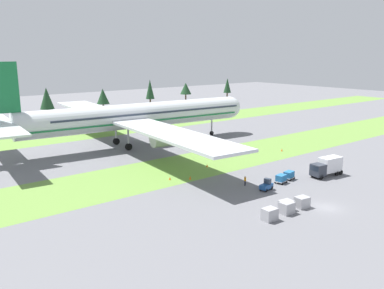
{
  "coord_description": "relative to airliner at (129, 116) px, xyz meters",
  "views": [
    {
      "loc": [
        -51.54,
        -32.51,
        22.81
      ],
      "look_at": [
        -0.08,
        32.9,
        4.0
      ],
      "focal_mm": 37.56,
      "sensor_mm": 36.0,
      "label": 1
    }
  ],
  "objects": [
    {
      "name": "baggage_tug",
      "position": [
        1.75,
        -43.9,
        -6.81
      ],
      "size": [
        2.79,
        1.75,
        1.97
      ],
      "rotation": [
        0.0,
        0.0,
        1.75
      ],
      "color": "#1E4C8E",
      "rests_on": "ground"
    },
    {
      "name": "uld_container_2",
      "position": [
        -2.89,
        -51.86,
        -6.87
      ],
      "size": [
        2.19,
        1.84,
        1.51
      ],
      "primitive_type": "cube",
      "rotation": [
        0.0,
        0.0,
        -0.13
      ],
      "color": "#A3A3A8",
      "rests_on": "ground"
    },
    {
      "name": "distant_tree_line",
      "position": [
        8.01,
        64.75,
        -0.98
      ],
      "size": [
        186.52,
        10.8,
        11.89
      ],
      "color": "#4C3823",
      "rests_on": "ground"
    },
    {
      "name": "cargo_dolly_lead",
      "position": [
        6.7,
        -43.0,
        -6.7
      ],
      "size": [
        2.43,
        1.87,
        1.55
      ],
      "rotation": [
        0.0,
        0.0,
        1.75
      ],
      "color": "#A3A3A8",
      "rests_on": "ground"
    },
    {
      "name": "taxiway_marker_2",
      "position": [
        -8.0,
        -29.01,
        -7.36
      ],
      "size": [
        0.44,
        0.44,
        0.53
      ],
      "primitive_type": "cone",
      "color": "orange",
      "rests_on": "ground"
    },
    {
      "name": "taxiway_marker_0",
      "position": [
        26.09,
        -27.23,
        -7.3
      ],
      "size": [
        0.44,
        0.44,
        0.65
      ],
      "primitive_type": "cone",
      "color": "orange",
      "rests_on": "ground"
    },
    {
      "name": "cargo_dolly_second",
      "position": [
        9.55,
        -42.47,
        -6.7
      ],
      "size": [
        2.43,
        1.87,
        1.55
      ],
      "rotation": [
        0.0,
        0.0,
        1.75
      ],
      "color": "#A3A3A8",
      "rests_on": "ground"
    },
    {
      "name": "taxiway_marker_1",
      "position": [
        -4.89,
        -31.11,
        -7.28
      ],
      "size": [
        0.44,
        0.44,
        0.69
      ],
      "primitive_type": "cone",
      "color": "orange",
      "rests_on": "ground"
    },
    {
      "name": "grass_strip_far",
      "position": [
        2.76,
        23.19,
        -7.62
      ],
      "size": [
        320.0,
        17.39,
        0.01
      ],
      "primitive_type": "cube",
      "color": "olive",
      "rests_on": "ground"
    },
    {
      "name": "ground_crew_marshaller",
      "position": [
        0.58,
        -39.95,
        -6.68
      ],
      "size": [
        0.51,
        0.36,
        1.74
      ],
      "rotation": [
        0.0,
        0.0,
        3.61
      ],
      "color": "black",
      "rests_on": "ground"
    },
    {
      "name": "uld_container_0",
      "position": [
        -3.79,
        -52.72,
        -6.76
      ],
      "size": [
        2.04,
        1.65,
        1.72
      ],
      "primitive_type": "cube",
      "rotation": [
        0.0,
        0.0,
        -0.03
      ],
      "color": "#A3A3A8",
      "rests_on": "ground"
    },
    {
      "name": "taxiway_marker_3",
      "position": [
        3.05,
        -26.65,
        -7.32
      ],
      "size": [
        0.44,
        0.44,
        0.6
      ],
      "primitive_type": "cone",
      "color": "orange",
      "rests_on": "ground"
    },
    {
      "name": "uld_container_3",
      "position": [
        -0.08,
        -52.64,
        -6.79
      ],
      "size": [
        2.17,
        1.82,
        1.67
      ],
      "primitive_type": "cube",
      "rotation": [
        0.0,
        0.0,
        -0.11
      ],
      "color": "#A3A3A8",
      "rests_on": "ground"
    },
    {
      "name": "catering_truck",
      "position": [
        16.96,
        -45.52,
        -5.67
      ],
      "size": [
        7.16,
        3.01,
        3.58
      ],
      "rotation": [
        0.0,
        0.0,
        1.47
      ],
      "color": "#2D333D",
      "rests_on": "ground"
    },
    {
      "name": "grass_strip_near",
      "position": [
        2.76,
        -23.59,
        -7.62
      ],
      "size": [
        320.0,
        17.39,
        0.01
      ],
      "primitive_type": "cube",
      "color": "olive",
      "rests_on": "ground"
    },
    {
      "name": "airliner",
      "position": [
        0.0,
        0.0,
        0.0
      ],
      "size": [
        70.35,
        86.26,
        21.29
      ],
      "rotation": [
        0.0,
        0.0,
        -1.65
      ],
      "color": "silver",
      "rests_on": "ground"
    },
    {
      "name": "uld_container_1",
      "position": [
        -7.67,
        -52.82,
        -6.75
      ],
      "size": [
        2.08,
        1.7,
        1.75
      ],
      "primitive_type": "cube",
      "rotation": [
        0.0,
        0.0,
        -0.05
      ],
      "color": "#A3A3A8",
      "rests_on": "ground"
    },
    {
      "name": "ground_plane",
      "position": [
        2.76,
        -54.96,
        -7.62
      ],
      "size": [
        400.0,
        400.0,
        0.0
      ],
      "primitive_type": "plane",
      "color": "slate"
    }
  ]
}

